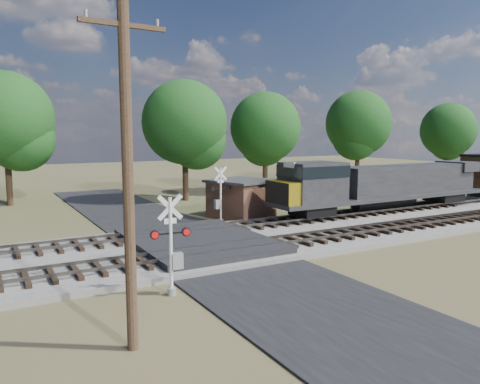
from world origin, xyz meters
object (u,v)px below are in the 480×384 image
equipment_shed (242,198)px  crossing_signal_far (220,200)px  crossing_signal_near (173,254)px  utility_pole (128,172)px

equipment_shed → crossing_signal_far: bearing=-170.6°
equipment_shed → crossing_signal_near: bearing=-146.9°
crossing_signal_near → crossing_signal_far: (8.35, 12.32, 0.01)m
crossing_signal_far → equipment_shed: size_ratio=0.76×
crossing_signal_near → equipment_shed: crossing_signal_near is taller
crossing_signal_far → utility_pole: bearing=52.1°
crossing_signal_near → equipment_shed: (10.89, 13.66, -0.22)m
crossing_signal_near → crossing_signal_far: crossing_signal_far is taller
utility_pole → crossing_signal_far: bearing=52.0°
utility_pole → equipment_shed: size_ratio=1.86×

